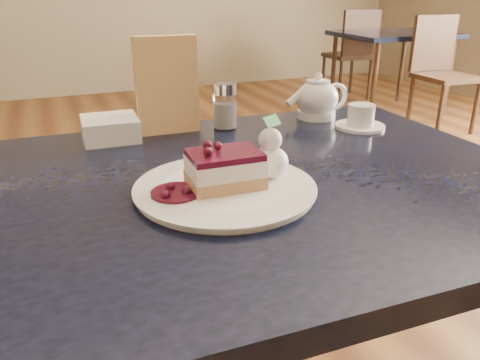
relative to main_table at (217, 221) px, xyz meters
name	(u,v)px	position (x,y,z in m)	size (l,w,h in m)	color
main_table	(217,221)	(0.00, 0.00, 0.00)	(1.31, 0.90, 0.80)	black
dessert_plate	(225,189)	(0.00, -0.05, 0.09)	(0.32, 0.32, 0.01)	white
cheesecake_slice	(225,169)	(0.00, -0.05, 0.13)	(0.13, 0.10, 0.06)	tan
whipped_cream	(270,162)	(0.09, -0.05, 0.13)	(0.07, 0.07, 0.06)	white
berry_sauce	(176,193)	(-0.09, -0.06, 0.10)	(0.09, 0.09, 0.01)	#46051E
tea_set	(325,103)	(0.43, 0.30, 0.13)	(0.23, 0.25, 0.11)	white
menu_card	(167,86)	(0.00, 0.35, 0.20)	(0.15, 0.03, 0.24)	#F2E39B
sugar_shaker	(225,105)	(0.14, 0.33, 0.14)	(0.06, 0.06, 0.12)	white
napkin_stack	(110,128)	(-0.14, 0.35, 0.11)	(0.13, 0.13, 0.05)	white
bg_table_far_right	(386,105)	(2.79, 2.87, -0.65)	(1.04, 1.83, 1.22)	black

